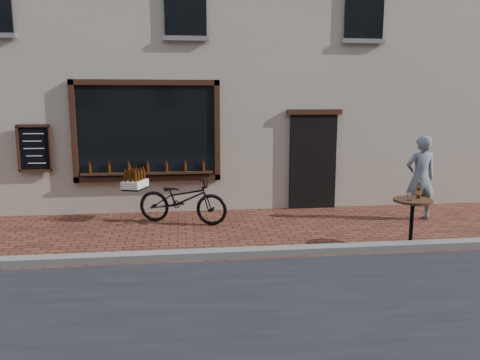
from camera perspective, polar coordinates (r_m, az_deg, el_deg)
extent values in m
plane|color=#502419|center=(7.63, 1.88, -9.69)|extent=(90.00, 90.00, 0.00)
cube|color=slate|center=(7.80, 1.65, -8.79)|extent=(90.00, 0.25, 0.12)
cube|color=#C1B298|center=(13.87, -2.44, 19.99)|extent=(28.00, 6.00, 10.00)
cube|color=black|center=(10.60, -11.29, 5.85)|extent=(3.00, 0.06, 2.00)
cube|color=black|center=(10.57, -11.49, 11.59)|extent=(3.24, 0.10, 0.12)
cube|color=black|center=(10.70, -11.10, 0.18)|extent=(3.24, 0.10, 0.12)
cube|color=black|center=(10.81, -19.61, 5.55)|extent=(0.12, 0.10, 2.24)
cube|color=black|center=(10.58, -2.80, 6.02)|extent=(0.12, 0.10, 2.24)
cube|color=black|center=(10.64, -11.15, 0.82)|extent=(2.90, 0.16, 0.05)
cube|color=black|center=(11.08, 8.86, 2.19)|extent=(1.10, 0.10, 2.20)
cube|color=black|center=(10.96, 9.06, 8.19)|extent=(1.30, 0.10, 0.12)
cube|color=black|center=(11.06, -23.75, 3.55)|extent=(0.62, 0.04, 0.92)
cylinder|color=#3D1C07|center=(10.78, -17.81, 1.30)|extent=(0.06, 0.06, 0.19)
cylinder|color=#3D1C07|center=(10.71, -15.62, 1.36)|extent=(0.06, 0.06, 0.19)
cylinder|color=#3D1C07|center=(10.66, -13.40, 1.41)|extent=(0.06, 0.06, 0.19)
cylinder|color=#3D1C07|center=(10.62, -11.17, 1.46)|extent=(0.06, 0.06, 0.19)
cylinder|color=#3D1C07|center=(10.60, -8.92, 1.51)|extent=(0.06, 0.06, 0.19)
cylinder|color=#3D1C07|center=(10.59, -6.66, 1.56)|extent=(0.06, 0.06, 0.19)
cylinder|color=#3D1C07|center=(10.60, -4.41, 1.61)|extent=(0.06, 0.06, 0.19)
cube|color=black|center=(10.76, -6.69, 20.74)|extent=(0.90, 0.06, 1.40)
cube|color=black|center=(11.53, 14.94, 19.75)|extent=(0.90, 0.06, 1.40)
imported|color=black|center=(9.75, -7.02, -2.37)|extent=(2.02, 1.30, 1.00)
cube|color=black|center=(10.13, -12.66, -0.99)|extent=(0.54, 0.63, 0.03)
cube|color=white|center=(10.11, -12.68, -0.46)|extent=(0.55, 0.65, 0.16)
cylinder|color=#3D1C07|center=(9.86, -12.65, 0.36)|extent=(0.06, 0.06, 0.21)
cylinder|color=#3D1C07|center=(9.91, -13.23, 0.38)|extent=(0.06, 0.06, 0.21)
cylinder|color=#3D1C07|center=(9.96, -13.80, 0.41)|extent=(0.06, 0.06, 0.21)
cylinder|color=#3D1C07|center=(9.97, -12.31, 0.48)|extent=(0.06, 0.06, 0.21)
cylinder|color=#3D1C07|center=(10.02, -12.89, 0.51)|extent=(0.06, 0.06, 0.21)
cylinder|color=#3D1C07|center=(10.07, -13.46, 0.53)|extent=(0.06, 0.06, 0.21)
cylinder|color=#3D1C07|center=(10.09, -11.99, 0.60)|extent=(0.06, 0.06, 0.21)
cylinder|color=#3D1C07|center=(10.14, -12.55, 0.63)|extent=(0.06, 0.06, 0.21)
cylinder|color=#3D1C07|center=(10.19, -13.12, 0.65)|extent=(0.06, 0.06, 0.21)
cylinder|color=#3D1C07|center=(10.21, -11.66, 0.72)|extent=(0.06, 0.06, 0.21)
cylinder|color=black|center=(8.80, 20.02, -7.51)|extent=(0.48, 0.48, 0.03)
cylinder|color=black|center=(8.69, 20.17, -4.98)|extent=(0.07, 0.07, 0.77)
cylinder|color=#311E10|center=(8.60, 20.33, -2.36)|extent=(0.66, 0.66, 0.04)
cylinder|color=gold|center=(8.70, 20.95, -1.44)|extent=(0.07, 0.07, 0.07)
cylinder|color=white|center=(8.47, 19.94, -1.88)|extent=(0.09, 0.09, 0.14)
imported|color=slate|center=(10.65, 21.13, 0.25)|extent=(0.66, 0.44, 1.80)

